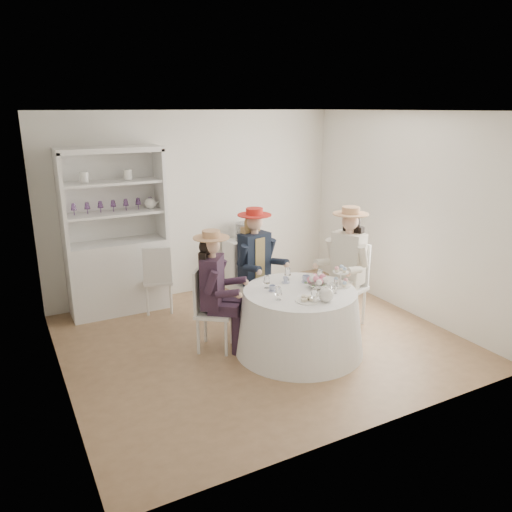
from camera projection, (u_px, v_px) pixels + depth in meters
name	position (u px, v px, depth m)	size (l,w,h in m)	color
ground	(260.00, 340.00, 6.10)	(4.50, 4.50, 0.00)	#856242
ceiling	(260.00, 111.00, 5.33)	(4.50, 4.50, 0.00)	white
wall_back	(196.00, 204.00, 7.41)	(4.50, 4.50, 0.00)	silver
wall_front	(378.00, 286.00, 4.02)	(4.50, 4.50, 0.00)	silver
wall_left	(51.00, 260.00, 4.71)	(4.50, 4.50, 0.00)	silver
wall_right	(407.00, 214.00, 6.73)	(4.50, 4.50, 0.00)	silver
tea_table	(299.00, 321.00, 5.76)	(1.49, 1.49, 0.74)	white
hutch	(117.00, 255.00, 6.80)	(1.48, 0.88, 2.25)	silver
side_table	(245.00, 264.00, 7.78)	(0.49, 0.49, 0.77)	silver
hatbox	(245.00, 232.00, 7.63)	(0.28, 0.28, 0.28)	black
guest_left	(215.00, 284.00, 5.66)	(0.62, 0.59, 1.43)	silver
guest_mid	(256.00, 259.00, 6.42)	(0.57, 0.60, 1.52)	silver
guest_right	(347.00, 260.00, 6.30)	(0.64, 0.59, 1.56)	silver
spare_chair	(158.00, 277.00, 6.79)	(0.49, 0.49, 0.96)	silver
teacup_a	(272.00, 289.00, 5.62)	(0.08, 0.08, 0.06)	white
teacup_b	(286.00, 280.00, 5.89)	(0.07, 0.07, 0.06)	white
teacup_c	(306.00, 279.00, 5.91)	(0.09, 0.09, 0.07)	white
flower_bowl	(317.00, 286.00, 5.71)	(0.22, 0.22, 0.05)	white
flower_arrangement	(317.00, 280.00, 5.72)	(0.20, 0.19, 0.07)	pink
table_teapot	(326.00, 295.00, 5.33)	(0.23, 0.16, 0.17)	white
sandwich_plate	(307.00, 300.00, 5.34)	(0.25, 0.25, 0.06)	white
cupcake_stand	(340.00, 279.00, 5.78)	(0.25, 0.25, 0.23)	white
stemware_set	(300.00, 284.00, 5.63)	(0.80, 0.84, 0.15)	white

